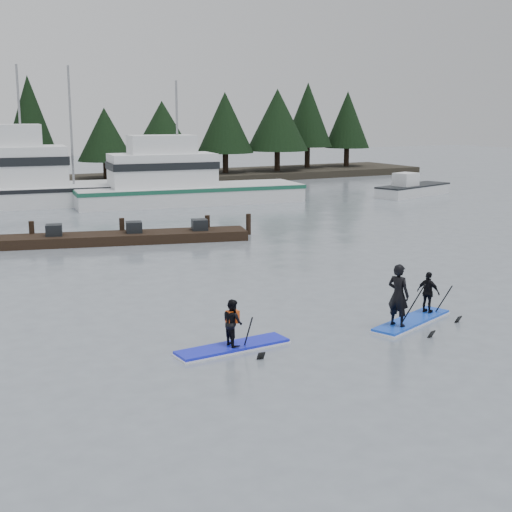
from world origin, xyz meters
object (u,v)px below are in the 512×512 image
fishing_boat_large (30,194)px  paddleboard_solo (233,333)px  floating_dock (101,239)px  paddleboard_duo (410,301)px  fishing_boat_medium (183,194)px

fishing_boat_large → paddleboard_solo: fishing_boat_large is taller
floating_dock → paddleboard_solo: 15.85m
fishing_boat_large → paddleboard_duo: bearing=-74.2°
fishing_boat_large → fishing_boat_medium: fishing_boat_large is taller
fishing_boat_large → fishing_boat_medium: size_ratio=1.17×
floating_dock → paddleboard_solo: bearing=-79.5°
fishing_boat_large → floating_dock: size_ratio=1.32×
fishing_boat_medium → paddleboard_duo: size_ratio=4.74×
paddleboard_duo → fishing_boat_medium: bearing=60.3°
paddleboard_duo → paddleboard_solo: bearing=155.5°
fishing_boat_large → floating_dock: 15.16m
fishing_boat_large → floating_dock: fishing_boat_large is taller
fishing_boat_large → paddleboard_solo: size_ratio=5.82×
floating_dock → fishing_boat_medium: bearing=67.5°
fishing_boat_medium → floating_dock: size_ratio=1.13×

